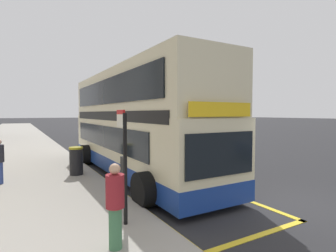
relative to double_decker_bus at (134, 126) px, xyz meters
The scene contains 9 objects.
ground_plane 25.90m from the double_decker_bus, 84.54° to the left, with size 260.00×260.00×0.00m, color #28282B.
pavement_near 26.17m from the double_decker_bus, 100.03° to the left, with size 6.00×76.00×0.14m, color #A39E93.
double_decker_bus is the anchor object (origin of this frame).
bus_bay_markings 2.09m from the double_decker_bus, 81.49° to the left, with size 3.19×14.49×0.01m.
bus_stop_sign 5.58m from the double_decker_bus, 114.81° to the right, with size 0.09×0.51×2.56m.
parked_car_navy_kerbside 21.08m from the double_decker_bus, 74.97° to the left, with size 2.09×4.20×1.62m.
parked_car_navy_ahead 15.35m from the double_decker_bus, 69.01° to the left, with size 2.09×4.20×1.62m.
pedestrian_waiting_near_sign 6.79m from the double_decker_bus, 115.45° to the right, with size 0.34×0.34×1.58m.
litter_bin 2.75m from the double_decker_bus, behind, with size 0.55×0.55×1.12m.
Camera 1 is at (-6.85, -4.32, 2.62)m, focal length 28.15 mm.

